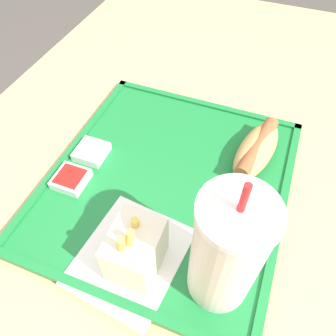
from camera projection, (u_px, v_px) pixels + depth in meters
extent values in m
plane|color=#4C4742|center=(170.00, 335.00, 1.09)|extent=(8.00, 8.00, 0.00)
cube|color=tan|center=(171.00, 298.00, 0.79)|extent=(1.47, 0.84, 0.78)
cube|color=#197233|center=(168.00, 182.00, 0.51)|extent=(0.40, 0.36, 0.01)
cube|color=#197233|center=(72.00, 149.00, 0.55)|extent=(0.40, 0.01, 0.00)
cube|color=#197233|center=(281.00, 214.00, 0.47)|extent=(0.40, 0.01, 0.00)
cube|color=#197233|center=(205.00, 104.00, 0.62)|extent=(0.01, 0.36, 0.00)
cube|color=#197233|center=(110.00, 298.00, 0.40)|extent=(0.01, 0.36, 0.00)
cube|color=white|center=(130.00, 256.00, 0.43)|extent=(0.16, 0.14, 0.00)
cylinder|color=silver|center=(226.00, 254.00, 0.35)|extent=(0.08, 0.08, 0.16)
cylinder|color=white|center=(240.00, 212.00, 0.28)|extent=(0.08, 0.08, 0.01)
cylinder|color=red|center=(244.00, 198.00, 0.26)|extent=(0.01, 0.01, 0.03)
ellipsoid|color=tan|center=(256.00, 150.00, 0.52)|extent=(0.15, 0.08, 0.04)
cylinder|color=#9E512D|center=(257.00, 146.00, 0.52)|extent=(0.13, 0.05, 0.02)
cube|color=silver|center=(136.00, 251.00, 0.39)|extent=(0.07, 0.06, 0.08)
cylinder|color=#E5C14C|center=(129.00, 249.00, 0.37)|extent=(0.02, 0.02, 0.07)
cylinder|color=#E5C14C|center=(122.00, 252.00, 0.36)|extent=(0.02, 0.02, 0.08)
cylinder|color=#E5C14C|center=(136.00, 231.00, 0.39)|extent=(0.01, 0.01, 0.06)
cube|color=silver|center=(92.00, 152.00, 0.54)|extent=(0.05, 0.05, 0.01)
cube|color=white|center=(91.00, 149.00, 0.53)|extent=(0.04, 0.04, 0.00)
cube|color=silver|center=(71.00, 179.00, 0.50)|extent=(0.05, 0.05, 0.01)
cube|color=#B21914|center=(70.00, 176.00, 0.50)|extent=(0.04, 0.04, 0.00)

